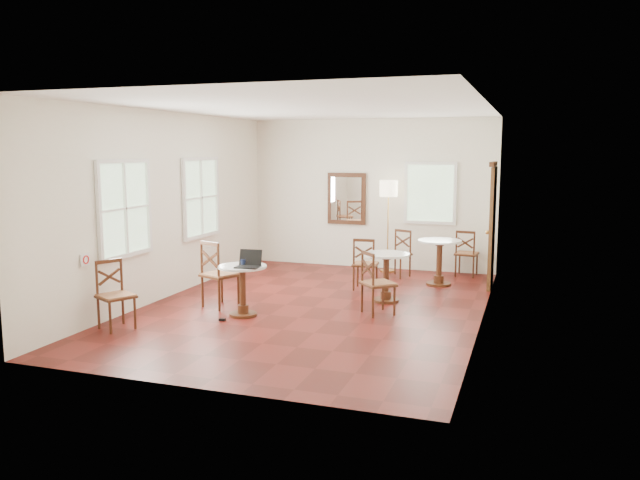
{
  "coord_description": "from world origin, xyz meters",
  "views": [
    {
      "loc": [
        3.11,
        -8.84,
        2.39
      ],
      "look_at": [
        0.0,
        0.3,
        1.0
      ],
      "focal_mm": 35.22,
      "sensor_mm": 36.0,
      "label": 1
    }
  ],
  "objects_px": {
    "chair_near_a": "(219,274)",
    "navy_mug": "(244,262)",
    "chair_back_b": "(399,254)",
    "power_adapter": "(222,320)",
    "chair_mid_a": "(365,264)",
    "chair_mid_b": "(377,283)",
    "chair_back_a": "(466,253)",
    "chair_near_b": "(115,295)",
    "floor_lamp": "(388,195)",
    "laptop": "(249,263)",
    "cafe_table_mid": "(386,272)",
    "cafe_table_near": "(243,285)",
    "cafe_table_back": "(439,257)",
    "water_glass": "(246,263)",
    "mouse": "(245,264)"
  },
  "relations": [
    {
      "from": "chair_near_a",
      "to": "navy_mug",
      "type": "xyz_separation_m",
      "value": [
        0.6,
        -0.36,
        0.28
      ]
    },
    {
      "from": "chair_back_b",
      "to": "power_adapter",
      "type": "xyz_separation_m",
      "value": [
        -1.71,
        -3.89,
        -0.42
      ]
    },
    {
      "from": "chair_near_a",
      "to": "chair_mid_a",
      "type": "height_order",
      "value": "chair_near_a"
    },
    {
      "from": "chair_mid_b",
      "to": "chair_back_a",
      "type": "distance_m",
      "value": 3.41
    },
    {
      "from": "chair_near_b",
      "to": "floor_lamp",
      "type": "bearing_deg",
      "value": 0.8
    },
    {
      "from": "chair_near_a",
      "to": "chair_near_b",
      "type": "height_order",
      "value": "chair_near_a"
    },
    {
      "from": "chair_back_b",
      "to": "laptop",
      "type": "height_order",
      "value": "laptop"
    },
    {
      "from": "chair_back_a",
      "to": "cafe_table_mid",
      "type": "bearing_deg",
      "value": 74.26
    },
    {
      "from": "floor_lamp",
      "to": "navy_mug",
      "type": "distance_m",
      "value": 4.2
    },
    {
      "from": "cafe_table_near",
      "to": "chair_near_a",
      "type": "distance_m",
      "value": 0.68
    },
    {
      "from": "floor_lamp",
      "to": "laptop",
      "type": "xyz_separation_m",
      "value": [
        -1.11,
        -4.01,
        -0.73
      ]
    },
    {
      "from": "power_adapter",
      "to": "chair_near_a",
      "type": "bearing_deg",
      "value": 120.46
    },
    {
      "from": "chair_mid_a",
      "to": "chair_mid_b",
      "type": "relative_size",
      "value": 0.97
    },
    {
      "from": "chair_mid_b",
      "to": "chair_back_b",
      "type": "bearing_deg",
      "value": -36.15
    },
    {
      "from": "floor_lamp",
      "to": "laptop",
      "type": "bearing_deg",
      "value": -105.54
    },
    {
      "from": "cafe_table_back",
      "to": "navy_mug",
      "type": "xyz_separation_m",
      "value": [
        -2.37,
        -3.02,
        0.29
      ]
    },
    {
      "from": "chair_mid_b",
      "to": "chair_back_b",
      "type": "xyz_separation_m",
      "value": [
        -0.26,
        2.82,
        -0.02
      ]
    },
    {
      "from": "chair_mid_a",
      "to": "floor_lamp",
      "type": "xyz_separation_m",
      "value": [
        0.01,
        1.69,
        1.08
      ]
    },
    {
      "from": "cafe_table_near",
      "to": "floor_lamp",
      "type": "distance_m",
      "value": 4.27
    },
    {
      "from": "cafe_table_near",
      "to": "cafe_table_mid",
      "type": "distance_m",
      "value": 2.33
    },
    {
      "from": "laptop",
      "to": "water_glass",
      "type": "bearing_deg",
      "value": 138.71
    },
    {
      "from": "laptop",
      "to": "cafe_table_near",
      "type": "bearing_deg",
      "value": 151.21
    },
    {
      "from": "chair_mid_b",
      "to": "chair_back_a",
      "type": "relative_size",
      "value": 1.05
    },
    {
      "from": "navy_mug",
      "to": "cafe_table_back",
      "type": "bearing_deg",
      "value": 51.94
    },
    {
      "from": "laptop",
      "to": "power_adapter",
      "type": "height_order",
      "value": "laptop"
    },
    {
      "from": "cafe_table_back",
      "to": "power_adapter",
      "type": "relative_size",
      "value": 9.34
    },
    {
      "from": "cafe_table_back",
      "to": "chair_near_b",
      "type": "relative_size",
      "value": 0.88
    },
    {
      "from": "cafe_table_back",
      "to": "chair_back_a",
      "type": "relative_size",
      "value": 0.92
    },
    {
      "from": "cafe_table_back",
      "to": "chair_mid_a",
      "type": "distance_m",
      "value": 1.39
    },
    {
      "from": "laptop",
      "to": "navy_mug",
      "type": "bearing_deg",
      "value": 147.61
    },
    {
      "from": "cafe_table_mid",
      "to": "water_glass",
      "type": "bearing_deg",
      "value": -138.46
    },
    {
      "from": "cafe_table_near",
      "to": "chair_mid_b",
      "type": "bearing_deg",
      "value": 21.55
    },
    {
      "from": "mouse",
      "to": "navy_mug",
      "type": "height_order",
      "value": "navy_mug"
    },
    {
      "from": "cafe_table_back",
      "to": "laptop",
      "type": "relative_size",
      "value": 2.31
    },
    {
      "from": "mouse",
      "to": "navy_mug",
      "type": "relative_size",
      "value": 0.69
    },
    {
      "from": "chair_near_b",
      "to": "water_glass",
      "type": "xyz_separation_m",
      "value": [
        1.39,
        1.14,
        0.32
      ]
    },
    {
      "from": "cafe_table_mid",
      "to": "chair_back_b",
      "type": "height_order",
      "value": "chair_back_b"
    },
    {
      "from": "chair_back_a",
      "to": "chair_back_b",
      "type": "height_order",
      "value": "same"
    },
    {
      "from": "chair_near_a",
      "to": "chair_back_b",
      "type": "height_order",
      "value": "chair_near_a"
    },
    {
      "from": "cafe_table_back",
      "to": "chair_mid_b",
      "type": "relative_size",
      "value": 0.87
    },
    {
      "from": "power_adapter",
      "to": "water_glass",
      "type": "bearing_deg",
      "value": 58.33
    },
    {
      "from": "chair_back_a",
      "to": "chair_back_b",
      "type": "bearing_deg",
      "value": 26.82
    },
    {
      "from": "laptop",
      "to": "chair_mid_a",
      "type": "bearing_deg",
      "value": 60.35
    },
    {
      "from": "cafe_table_mid",
      "to": "power_adapter",
      "type": "height_order",
      "value": "cafe_table_mid"
    },
    {
      "from": "chair_mid_b",
      "to": "chair_near_b",
      "type": "bearing_deg",
      "value": 79.24
    },
    {
      "from": "chair_mid_b",
      "to": "mouse",
      "type": "distance_m",
      "value": 1.94
    },
    {
      "from": "water_glass",
      "to": "power_adapter",
      "type": "distance_m",
      "value": 0.87
    },
    {
      "from": "mouse",
      "to": "laptop",
      "type": "bearing_deg",
      "value": -48.32
    },
    {
      "from": "floor_lamp",
      "to": "navy_mug",
      "type": "height_order",
      "value": "floor_lamp"
    },
    {
      "from": "cafe_table_back",
      "to": "cafe_table_near",
      "type": "bearing_deg",
      "value": -128.41
    }
  ]
}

